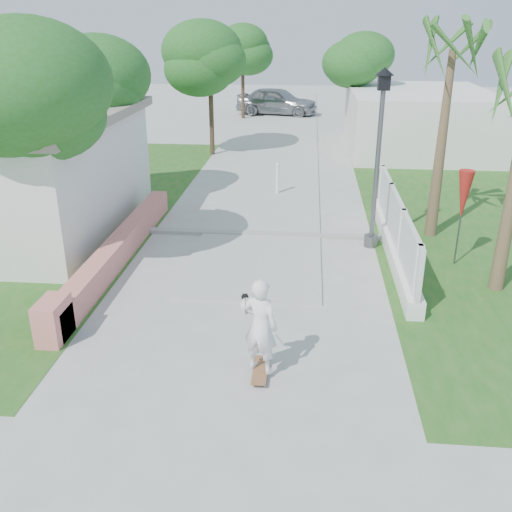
# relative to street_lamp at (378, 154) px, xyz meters

# --- Properties ---
(ground) EXTENTS (90.00, 90.00, 0.00)m
(ground) POSITION_rel_street_lamp_xyz_m (-2.90, -5.50, -2.43)
(ground) COLOR #B7B7B2
(ground) RESTS_ON ground
(path_strip) EXTENTS (3.20, 36.00, 0.06)m
(path_strip) POSITION_rel_street_lamp_xyz_m (-2.90, 14.50, -2.40)
(path_strip) COLOR #B7B7B2
(path_strip) RESTS_ON ground
(curb) EXTENTS (6.50, 0.25, 0.10)m
(curb) POSITION_rel_street_lamp_xyz_m (-2.90, 0.50, -2.38)
(curb) COLOR #999993
(curb) RESTS_ON ground
(grass_left) EXTENTS (8.00, 20.00, 0.01)m
(grass_left) POSITION_rel_street_lamp_xyz_m (-9.90, 2.50, -2.42)
(grass_left) COLOR #205A1C
(grass_left) RESTS_ON ground
(grass_right) EXTENTS (8.00, 20.00, 0.01)m
(grass_right) POSITION_rel_street_lamp_xyz_m (4.10, 2.50, -2.42)
(grass_right) COLOR #205A1C
(grass_right) RESTS_ON ground
(pink_wall) EXTENTS (0.45, 8.20, 0.80)m
(pink_wall) POSITION_rel_street_lamp_xyz_m (-6.20, -1.95, -2.11)
(pink_wall) COLOR #DF8272
(pink_wall) RESTS_ON ground
(lattice_fence) EXTENTS (0.35, 7.00, 1.50)m
(lattice_fence) POSITION_rel_street_lamp_xyz_m (0.50, -0.50, -1.88)
(lattice_fence) COLOR white
(lattice_fence) RESTS_ON ground
(building_right) EXTENTS (6.00, 8.00, 2.60)m
(building_right) POSITION_rel_street_lamp_xyz_m (3.10, 12.50, -1.13)
(building_right) COLOR silver
(building_right) RESTS_ON ground
(street_lamp) EXTENTS (0.44, 0.44, 4.44)m
(street_lamp) POSITION_rel_street_lamp_xyz_m (0.00, 0.00, 0.00)
(street_lamp) COLOR #59595E
(street_lamp) RESTS_ON ground
(bollard) EXTENTS (0.14, 0.14, 1.09)m
(bollard) POSITION_rel_street_lamp_xyz_m (-2.70, 4.50, -1.84)
(bollard) COLOR white
(bollard) RESTS_ON ground
(patio_umbrella) EXTENTS (0.36, 0.36, 2.30)m
(patio_umbrella) POSITION_rel_street_lamp_xyz_m (1.90, -1.00, -0.74)
(patio_umbrella) COLOR #59595E
(patio_umbrella) RESTS_ON ground
(tree_left_near) EXTENTS (3.60, 3.60, 5.28)m
(tree_left_near) POSITION_rel_street_lamp_xyz_m (-7.38, -2.52, 1.40)
(tree_left_near) COLOR #4C3826
(tree_left_near) RESTS_ON ground
(tree_left_mid) EXTENTS (3.20, 3.20, 4.85)m
(tree_left_mid) POSITION_rel_street_lamp_xyz_m (-8.38, 2.98, 1.07)
(tree_left_mid) COLOR #4C3826
(tree_left_mid) RESTS_ON ground
(tree_path_left) EXTENTS (3.40, 3.40, 5.23)m
(tree_path_left) POSITION_rel_street_lamp_xyz_m (-5.88, 10.48, 1.39)
(tree_path_left) COLOR #4C3826
(tree_path_left) RESTS_ON ground
(tree_path_right) EXTENTS (3.00, 3.00, 4.79)m
(tree_path_right) POSITION_rel_street_lamp_xyz_m (0.32, 14.48, 1.07)
(tree_path_right) COLOR #4C3826
(tree_path_right) RESTS_ON ground
(tree_path_far) EXTENTS (3.20, 3.20, 5.17)m
(tree_path_far) POSITION_rel_street_lamp_xyz_m (-5.68, 20.48, 1.39)
(tree_path_far) COLOR #4C3826
(tree_path_far) RESTS_ON ground
(palm_far) EXTENTS (1.80, 1.80, 5.30)m
(palm_far) POSITION_rel_street_lamp_xyz_m (1.70, 1.00, 2.06)
(palm_far) COLOR brown
(palm_far) RESTS_ON ground
(skateboarder) EXTENTS (0.83, 2.77, 1.74)m
(skateboarder) POSITION_rel_street_lamp_xyz_m (-2.55, -5.41, -1.63)
(skateboarder) COLOR brown
(skateboarder) RESTS_ON ground
(dog) EXTENTS (0.30, 0.50, 0.35)m
(dog) POSITION_rel_street_lamp_xyz_m (-2.84, -3.89, -2.24)
(dog) COLOR white
(dog) RESTS_ON ground
(parked_car) EXTENTS (5.25, 3.02, 1.68)m
(parked_car) POSITION_rel_street_lamp_xyz_m (-3.76, 21.96, -1.59)
(parked_car) COLOR #B2B4BA
(parked_car) RESTS_ON ground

